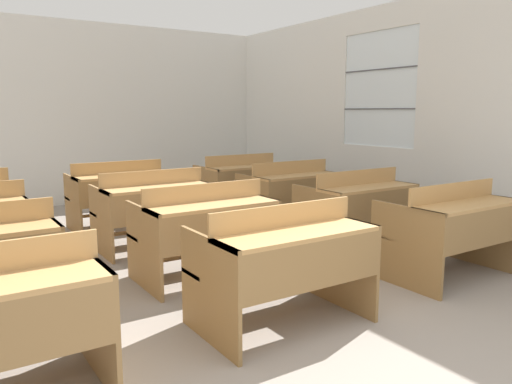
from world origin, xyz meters
TOP-DOWN VIEW (x-y plane):
  - wall_back at (0.00, 7.16)m, footprint 6.79×0.06m
  - wall_right_with_window at (3.37, 3.56)m, footprint 0.06×7.13m
  - bench_front_center at (0.05, 1.42)m, footprint 1.18×0.78m
  - bench_front_right at (1.95, 1.43)m, footprint 1.18×0.78m
  - bench_second_center at (0.06, 2.63)m, footprint 1.18×0.78m
  - bench_second_right at (1.95, 2.62)m, footprint 1.18×0.78m
  - bench_third_center at (0.06, 3.85)m, footprint 1.18×0.78m
  - bench_third_right at (1.94, 3.83)m, footprint 1.18×0.78m
  - bench_back_center at (0.05, 5.04)m, footprint 1.18×0.78m
  - bench_back_right at (1.93, 5.05)m, footprint 1.18×0.78m
  - wastepaper_bin at (3.11, 5.84)m, footprint 0.25×0.25m

SIDE VIEW (x-z plane):
  - wastepaper_bin at x=3.11m, z-range 0.00..0.30m
  - bench_front_center at x=0.05m, z-range 0.03..0.91m
  - bench_front_right at x=1.95m, z-range 0.03..0.91m
  - bench_second_center at x=0.06m, z-range 0.03..0.91m
  - bench_second_right at x=1.95m, z-range 0.03..0.91m
  - bench_third_center at x=0.06m, z-range 0.03..0.91m
  - bench_third_right at x=1.94m, z-range 0.03..0.91m
  - bench_back_center at x=0.05m, z-range 0.03..0.91m
  - bench_back_right at x=1.93m, z-range 0.03..0.91m
  - wall_right_with_window at x=3.37m, z-range -0.03..2.92m
  - wall_back at x=0.00m, z-range 0.00..2.95m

